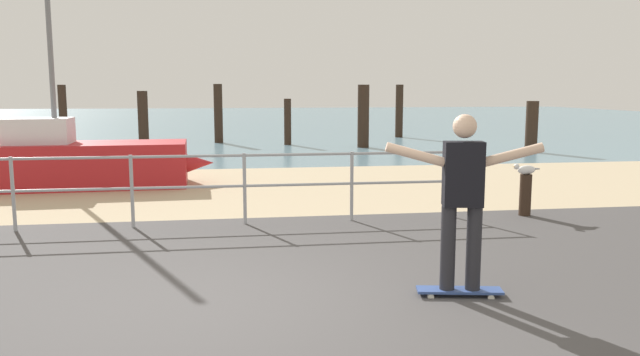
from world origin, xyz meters
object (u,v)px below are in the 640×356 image
at_px(bollard_short, 525,196).
at_px(seagull, 526,170).
at_px(skateboarder, 463,192).
at_px(skateboard, 459,291).
at_px(sailboat, 82,162).

bearing_deg(bollard_short, seagull, -167.29).
relative_size(skateboarder, bollard_short, 2.50).
distance_m(skateboard, bollard_short, 4.23).
distance_m(bollard_short, seagull, 0.41).
bearing_deg(skateboarder, seagull, 55.59).
xyz_separation_m(skateboarder, bollard_short, (2.40, 3.48, -0.69)).
bearing_deg(sailboat, bollard_short, -28.22).
relative_size(skateboard, bollard_short, 1.25).
height_order(skateboarder, bollard_short, skateboarder).
xyz_separation_m(bollard_short, seagull, (-0.02, -0.00, 0.41)).
relative_size(sailboat, skateboarder, 3.18).
bearing_deg(skateboard, bollard_short, 55.44).
bearing_deg(skateboarder, sailboat, 123.92).
distance_m(sailboat, bollard_short, 8.41).
bearing_deg(seagull, bollard_short, 12.71).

